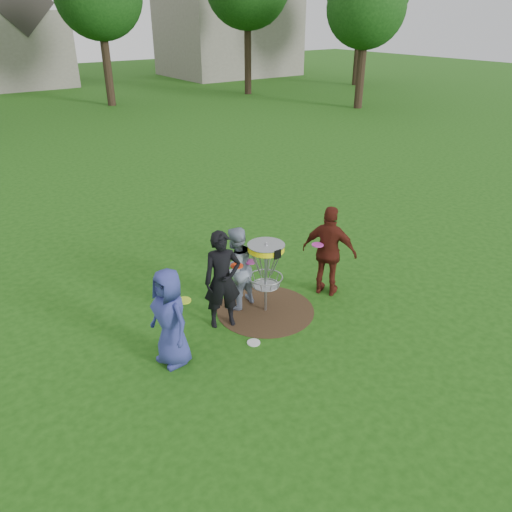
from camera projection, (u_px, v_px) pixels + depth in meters
ground at (265, 310)px, 9.22m from camera, size 100.00×100.00×0.00m
dirt_patch at (265, 310)px, 9.22m from camera, size 1.80×1.80×0.01m
player_blue at (170, 318)px, 7.54m from camera, size 0.62×0.85×1.61m
player_black at (222, 280)px, 8.44m from camera, size 0.75×0.62×1.76m
player_grey at (236, 268)px, 9.02m from camera, size 0.88×0.75×1.58m
player_maroon at (329, 252)px, 9.41m from camera, size 0.91×1.12×1.79m
disc_on_grass at (254, 343)px, 8.31m from camera, size 0.22×0.22×0.02m
disc_golf_basket at (266, 261)px, 8.77m from camera, size 0.66×0.67×1.38m
held_discs at (250, 267)px, 8.55m from camera, size 3.09×0.74×0.15m
house_row at (32, 24)px, 33.94m from camera, size 44.50×10.65×11.62m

